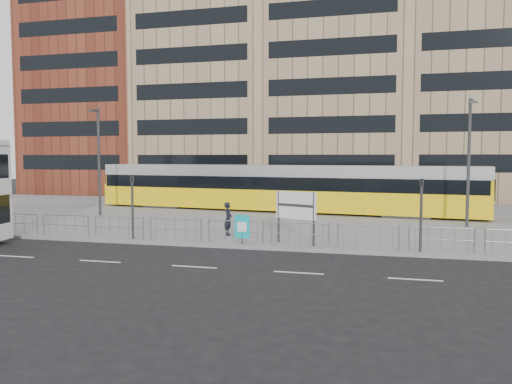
% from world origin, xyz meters
% --- Properties ---
extents(ground, '(120.00, 120.00, 0.00)m').
position_xyz_m(ground, '(0.00, 0.00, 0.00)').
color(ground, black).
rests_on(ground, ground).
extents(plaza, '(64.00, 24.00, 0.15)m').
position_xyz_m(plaza, '(0.00, 12.00, 0.07)').
color(plaza, slate).
rests_on(plaza, ground).
extents(kerb, '(64.00, 0.25, 0.17)m').
position_xyz_m(kerb, '(0.00, 0.05, 0.07)').
color(kerb, gray).
rests_on(kerb, ground).
extents(building_row, '(70.40, 18.40, 31.20)m').
position_xyz_m(building_row, '(1.55, 34.27, 12.91)').
color(building_row, brown).
rests_on(building_row, ground).
extents(pedestrian_barrier, '(32.07, 0.07, 1.10)m').
position_xyz_m(pedestrian_barrier, '(2.00, 0.50, 0.98)').
color(pedestrian_barrier, gray).
rests_on(pedestrian_barrier, plaza).
extents(road_markings, '(62.00, 0.12, 0.01)m').
position_xyz_m(road_markings, '(1.00, -4.00, 0.01)').
color(road_markings, white).
rests_on(road_markings, ground).
extents(tram, '(29.05, 6.37, 3.41)m').
position_xyz_m(tram, '(1.31, 14.54, 1.86)').
color(tram, yellow).
rests_on(tram, plaza).
extents(station_sign, '(1.98, 0.88, 2.43)m').
position_xyz_m(station_sign, '(5.03, 1.03, 1.83)').
color(station_sign, '#2D2D30').
rests_on(station_sign, plaza).
extents(ad_panel, '(0.72, 0.08, 1.35)m').
position_xyz_m(ad_panel, '(2.64, 0.40, 0.93)').
color(ad_panel, '#2D2D30').
rests_on(ad_panel, plaza).
extents(pedestrian, '(0.49, 0.67, 1.70)m').
position_xyz_m(pedestrian, '(1.24, 2.73, 1.00)').
color(pedestrian, black).
rests_on(pedestrian, plaza).
extents(traffic_light_west, '(0.20, 0.23, 3.10)m').
position_xyz_m(traffic_light_west, '(-2.95, 0.50, 2.12)').
color(traffic_light_west, '#2D2D30').
rests_on(traffic_light_west, plaza).
extents(traffic_light_east, '(0.19, 0.22, 3.10)m').
position_xyz_m(traffic_light_east, '(10.47, 0.50, 2.12)').
color(traffic_light_east, '#2D2D30').
rests_on(traffic_light_east, plaza).
extents(lamp_post_west, '(0.45, 1.04, 7.35)m').
position_xyz_m(lamp_post_west, '(-9.97, 8.93, 4.19)').
color(lamp_post_west, '#2D2D30').
rests_on(lamp_post_west, plaza).
extents(lamp_post_east, '(0.45, 1.04, 7.33)m').
position_xyz_m(lamp_post_east, '(13.63, 9.09, 4.18)').
color(lamp_post_east, '#2D2D30').
rests_on(lamp_post_east, plaza).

